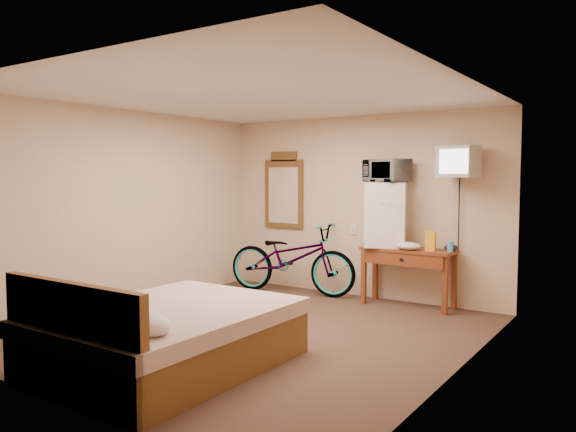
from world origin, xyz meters
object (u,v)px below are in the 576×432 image
object	(u,v)px
crt_television	(458,162)
bed	(163,336)
desk	(407,259)
blue_cup	(450,247)
microwave	(387,171)
wall_mirror	(284,191)
mini_fridge	(386,215)
bicycle	(292,258)

from	to	relation	value
crt_television	bed	distance (m)	4.01
desk	blue_cup	distance (m)	0.59
microwave	wall_mirror	bearing A→B (deg)	-169.29
microwave	wall_mirror	xyz separation A→B (m)	(-1.76, 0.21, -0.29)
mini_fridge	wall_mirror	world-z (taller)	wall_mirror
mini_fridge	bed	distance (m)	3.58
blue_cup	bicycle	xyz separation A→B (m)	(-2.24, -0.10, -0.31)
mini_fridge	blue_cup	size ratio (longest dim) A/B	6.69
bicycle	bed	size ratio (longest dim) A/B	0.90
desk	crt_television	distance (m)	1.37
mini_fridge	bicycle	world-z (taller)	mini_fridge
desk	blue_cup	bearing A→B (deg)	-1.31
blue_cup	bicycle	distance (m)	2.26
blue_cup	bed	size ratio (longest dim) A/B	0.06
microwave	bed	bearing A→B (deg)	-81.43
microwave	crt_television	bearing A→B (deg)	15.00
bicycle	wall_mirror	bearing A→B (deg)	36.70
desk	microwave	size ratio (longest dim) A/B	2.18
desk	mini_fridge	xyz separation A→B (m)	(-0.32, 0.06, 0.56)
mini_fridge	microwave	xyz separation A→B (m)	(0.00, 0.00, 0.57)
desk	blue_cup	xyz separation A→B (m)	(0.55, -0.01, 0.20)
desk	crt_television	world-z (taller)	crt_television
bed	blue_cup	bearing A→B (deg)	67.20
blue_cup	bed	world-z (taller)	bed
blue_cup	wall_mirror	xyz separation A→B (m)	(-2.63, 0.28, 0.63)
desk	blue_cup	size ratio (longest dim) A/B	9.52
bicycle	mini_fridge	bearing A→B (deg)	-91.67
desk	crt_television	bearing A→B (deg)	1.67
wall_mirror	desk	bearing A→B (deg)	-7.34
bicycle	bed	world-z (taller)	bicycle
desk	mini_fridge	bearing A→B (deg)	169.67
crt_television	bicycle	distance (m)	2.67
microwave	bicycle	world-z (taller)	microwave
crt_television	bed	bearing A→B (deg)	-113.59
crt_television	mini_fridge	bearing A→B (deg)	177.52
crt_television	wall_mirror	size ratio (longest dim) A/B	0.51
blue_cup	crt_television	xyz separation A→B (m)	(0.07, 0.03, 1.03)
wall_mirror	bed	distance (m)	4.01
microwave	bicycle	xyz separation A→B (m)	(-1.36, -0.18, -1.24)
desk	microwave	xyz separation A→B (m)	(-0.32, 0.06, 1.13)
desk	mini_fridge	size ratio (longest dim) A/B	1.42
mini_fridge	microwave	world-z (taller)	microwave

